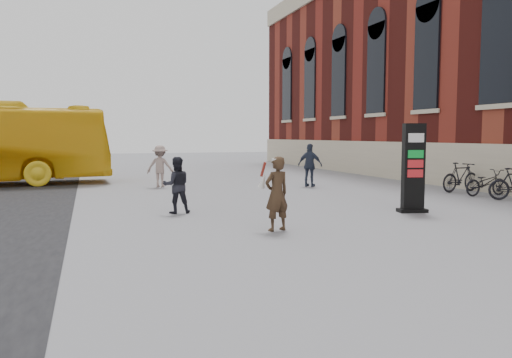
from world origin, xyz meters
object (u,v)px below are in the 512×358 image
object	(u,v)px
pedestrian_a	(176,185)
pedestrian_c	(310,165)
pedestrian_b	(160,166)
woman	(276,193)
bike_7	(461,177)
info_pylon	(413,168)
bike_6	(486,183)

from	to	relation	value
pedestrian_a	pedestrian_c	bearing A→B (deg)	-138.36
pedestrian_b	pedestrian_c	bearing A→B (deg)	-176.93
woman	pedestrian_a	bearing A→B (deg)	-76.90
pedestrian_a	bike_7	bearing A→B (deg)	-169.01
woman	bike_7	size ratio (longest dim) A/B	0.89
woman	pedestrian_a	distance (m)	3.60
bike_7	info_pylon	bearing A→B (deg)	118.63
pedestrian_a	pedestrian_c	distance (m)	8.31
pedestrian_a	bike_7	size ratio (longest dim) A/B	0.83
woman	bike_6	bearing A→B (deg)	-173.06
bike_7	pedestrian_b	bearing A→B (deg)	53.97
woman	pedestrian_a	world-z (taller)	woman
info_pylon	bike_6	distance (m)	5.35
pedestrian_c	pedestrian_b	bearing A→B (deg)	27.50
bike_6	bike_7	distance (m)	1.26
woman	pedestrian_c	size ratio (longest dim) A/B	0.93
bike_6	pedestrian_c	bearing A→B (deg)	41.26
pedestrian_c	bike_6	world-z (taller)	pedestrian_c
bike_6	info_pylon	bearing A→B (deg)	114.59
pedestrian_a	pedestrian_b	world-z (taller)	pedestrian_b
pedestrian_a	pedestrian_c	size ratio (longest dim) A/B	0.86
pedestrian_a	pedestrian_b	distance (m)	7.13
pedestrian_c	bike_7	size ratio (longest dim) A/B	0.96
pedestrian_a	pedestrian_c	xyz separation A→B (m)	(6.40, 5.30, 0.12)
pedestrian_a	pedestrian_b	xyz separation A→B (m)	(0.53, 7.11, 0.09)
bike_6	pedestrian_b	bearing A→B (deg)	55.63
bike_6	pedestrian_a	bearing A→B (deg)	90.68
info_pylon	pedestrian_b	size ratio (longest dim) A/B	1.43
pedestrian_a	bike_6	size ratio (longest dim) A/B	0.87
woman	bike_7	xyz separation A→B (m)	(9.24, 4.91, -0.29)
woman	pedestrian_c	world-z (taller)	pedestrian_c
pedestrian_a	bike_7	distance (m)	11.05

